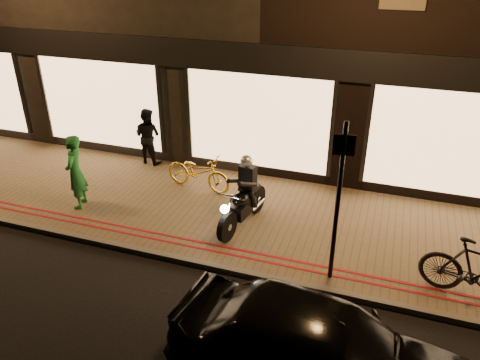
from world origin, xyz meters
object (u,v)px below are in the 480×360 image
(sign_post, at_px, (338,196))
(bicycle_gold, at_px, (198,172))
(parked_car, at_px, (322,353))
(person_green, at_px, (75,172))
(motorcycle, at_px, (244,199))

(sign_post, relative_size, bicycle_gold, 1.72)
(bicycle_gold, bearing_deg, parked_car, -132.26)
(sign_post, bearing_deg, person_green, 173.06)
(motorcycle, bearing_deg, person_green, -162.96)
(motorcycle, height_order, parked_car, motorcycle)
(motorcycle, bearing_deg, parked_car, -46.94)
(motorcycle, distance_m, parked_car, 4.23)
(parked_car, bearing_deg, motorcycle, 38.72)
(bicycle_gold, height_order, person_green, person_green)
(sign_post, xyz_separation_m, person_green, (-5.88, 0.72, -0.81))
(motorcycle, distance_m, sign_post, 2.59)
(person_green, height_order, parked_car, person_green)
(person_green, distance_m, parked_car, 6.86)
(sign_post, distance_m, parked_car, 2.63)
(bicycle_gold, distance_m, parked_car, 6.14)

